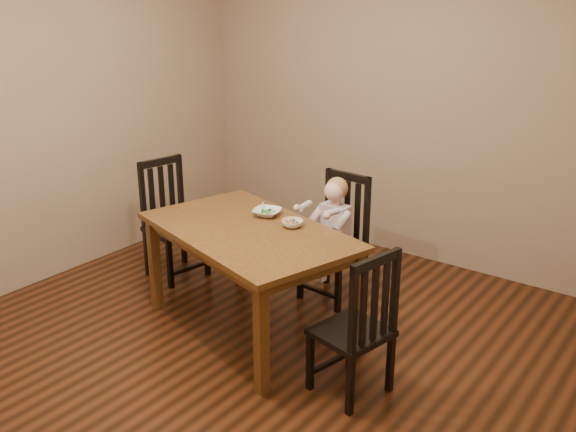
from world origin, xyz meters
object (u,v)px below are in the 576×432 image
Objects in this scene: chair_child at (337,240)px; chair_left at (172,221)px; bowl_veg at (292,223)px; bowl_peas at (267,212)px; toddler at (334,226)px; dining_table at (248,241)px; chair_right at (358,327)px.

chair_child is 1.37m from chair_left.
bowl_peas is at bearing 165.41° from bowl_veg.
chair_child reaches higher than toddler.
dining_table is at bearing 84.01° from chair_left.
toddler is 3.33× the size of bowl_veg.
bowl_veg is (0.01, -0.53, 0.18)m from toddler.
chair_child reaches higher than bowl_peas.
toddler is 2.55× the size of bowl_peas.
toddler reaches higher than bowl_peas.
dining_table is 1.83× the size of chair_right.
bowl_peas is (1.03, -0.05, 0.31)m from chair_left.
dining_table is 1.74× the size of chair_left.
chair_left is 4.97× the size of bowl_peas.
chair_left is (-1.29, -0.46, 0.00)m from chair_child.
chair_child is at bearing 90.63° from bowl_veg.
chair_left reaches higher than toddler.
bowl_peas is (-0.06, 0.28, 0.11)m from dining_table.
chair_left is 1.36m from toddler.
chair_child is at bearing 75.29° from dining_table.
chair_child is 1.94× the size of toddler.
chair_right is 1.21m from bowl_peas.
toddler is (0.20, 0.74, -0.07)m from dining_table.
dining_table is 0.77m from toddler.
bowl_veg is (0.01, -0.58, 0.31)m from chair_child.
dining_table is at bearing -135.93° from bowl_veg.
bowl_peas is 1.31× the size of bowl_veg.
bowl_veg is (0.21, 0.21, 0.11)m from dining_table.
chair_right reaches higher than toddler.
chair_child reaches higher than chair_right.
bowl_veg is (1.30, -0.12, 0.30)m from chair_left.
chair_child is 0.13m from toddler.
chair_right is (0.78, -1.01, -0.02)m from chair_child.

